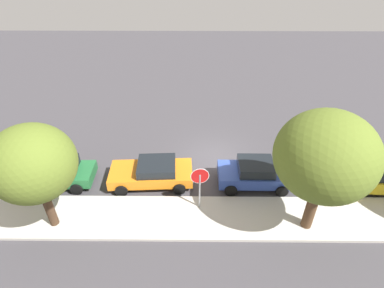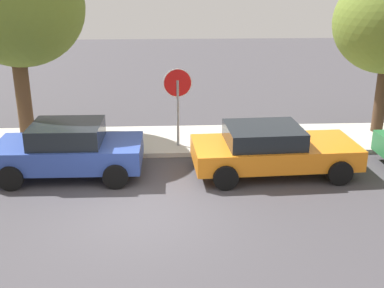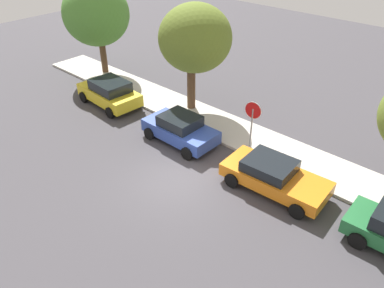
{
  "view_description": "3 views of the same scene",
  "coord_description": "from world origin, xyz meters",
  "px_view_note": "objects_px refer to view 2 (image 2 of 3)",
  "views": [
    {
      "loc": [
        1.24,
        14.46,
        10.97
      ],
      "look_at": [
        1.35,
        0.6,
        1.41
      ],
      "focal_mm": 28.0,
      "sensor_mm": 36.0,
      "label": 1
    },
    {
      "loc": [
        0.71,
        -9.77,
        5.17
      ],
      "look_at": [
        1.22,
        0.67,
        1.42
      ],
      "focal_mm": 45.0,
      "sensor_mm": 36.0,
      "label": 2
    },
    {
      "loc": [
        9.09,
        -9.12,
        10.22
      ],
      "look_at": [
        -0.25,
        1.27,
        1.1
      ],
      "focal_mm": 35.0,
      "sensor_mm": 36.0,
      "label": 3
    }
  ],
  "objects_px": {
    "stop_sign": "(178,94)",
    "parked_car_blue": "(69,149)",
    "street_tree_mid_block": "(19,8)",
    "parked_car_orange": "(272,149)"
  },
  "relations": [
    {
      "from": "stop_sign",
      "to": "parked_car_orange",
      "type": "distance_m",
      "value": 3.31
    },
    {
      "from": "parked_car_orange",
      "to": "street_tree_mid_block",
      "type": "bearing_deg",
      "value": 156.19
    },
    {
      "from": "stop_sign",
      "to": "parked_car_orange",
      "type": "relative_size",
      "value": 0.56
    },
    {
      "from": "stop_sign",
      "to": "parked_car_blue",
      "type": "xyz_separation_m",
      "value": [
        -2.94,
        -1.83,
        -1.01
      ]
    },
    {
      "from": "parked_car_orange",
      "to": "parked_car_blue",
      "type": "height_order",
      "value": "parked_car_blue"
    },
    {
      "from": "stop_sign",
      "to": "street_tree_mid_block",
      "type": "height_order",
      "value": "street_tree_mid_block"
    },
    {
      "from": "parked_car_blue",
      "to": "street_tree_mid_block",
      "type": "xyz_separation_m",
      "value": [
        -1.76,
        3.08,
        3.41
      ]
    },
    {
      "from": "parked_car_orange",
      "to": "stop_sign",
      "type": "bearing_deg",
      "value": 142.17
    },
    {
      "from": "street_tree_mid_block",
      "to": "parked_car_blue",
      "type": "bearing_deg",
      "value": -60.21
    },
    {
      "from": "stop_sign",
      "to": "parked_car_orange",
      "type": "bearing_deg",
      "value": -37.83
    }
  ]
}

